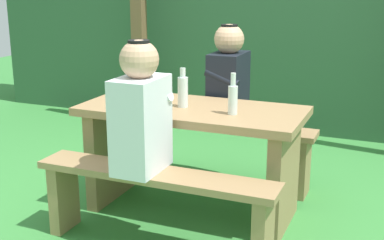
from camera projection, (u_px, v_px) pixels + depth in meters
ground_plane at (192, 210)px, 3.47m from camera, size 12.00×12.00×0.00m
hedge_backdrop at (282, 30)px, 5.33m from camera, size 6.40×0.71×1.95m
pergola_post_left at (139, 13)px, 5.17m from camera, size 0.12×0.12×2.29m
picnic_table at (192, 141)px, 3.34m from camera, size 1.40×0.64×0.71m
bench_near at (155, 194)px, 2.91m from camera, size 1.40×0.24×0.46m
bench_far at (220, 141)px, 3.86m from camera, size 1.40×0.24×0.46m
person_white_shirt at (141, 112)px, 2.82m from camera, size 0.25×0.35×0.72m
person_black_coat at (228, 79)px, 3.71m from camera, size 0.25×0.35×0.72m
drinking_glass at (166, 97)px, 3.39m from camera, size 0.08×0.08×0.08m
bottle_left at (183, 91)px, 3.26m from camera, size 0.06×0.06×0.25m
bottle_right at (233, 98)px, 3.09m from camera, size 0.06×0.06×0.25m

